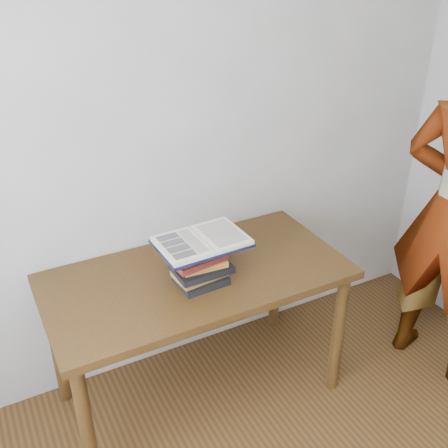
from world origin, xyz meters
TOP-DOWN VIEW (x-y plane):
  - desk at (0.06, 1.38)m, footprint 1.40×0.70m
  - book_stack at (0.04, 1.31)m, footprint 0.27×0.21m
  - open_book at (0.06, 1.33)m, footprint 0.40×0.29m

SIDE VIEW (x-z plane):
  - desk at x=0.06m, z-range 0.28..1.03m
  - book_stack at x=0.04m, z-range 0.75..0.93m
  - open_book at x=0.06m, z-range 0.93..0.96m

